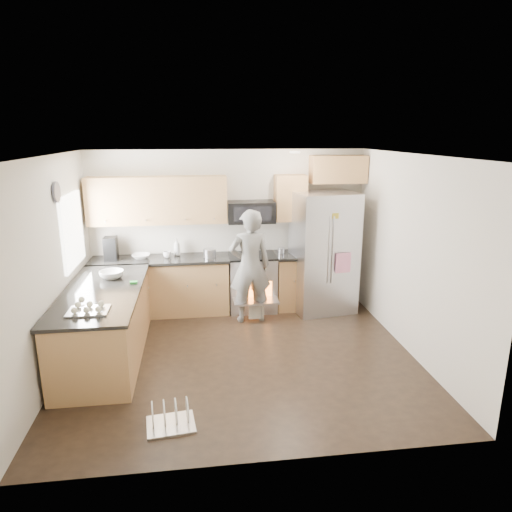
{
  "coord_description": "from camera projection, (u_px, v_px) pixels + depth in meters",
  "views": [
    {
      "loc": [
        -0.52,
        -5.43,
        2.86
      ],
      "look_at": [
        0.26,
        0.5,
        1.23
      ],
      "focal_mm": 32.0,
      "sensor_mm": 36.0,
      "label": 1
    }
  ],
  "objects": [
    {
      "name": "refrigerator",
      "position": [
        324.0,
        253.0,
        7.38
      ],
      "size": [
        1.05,
        0.88,
        1.95
      ],
      "rotation": [
        0.0,
        0.0,
        0.15
      ],
      "color": "#B7B7BC",
      "rests_on": "ground"
    },
    {
      "name": "room_shell",
      "position": [
        237.0,
        232.0,
        5.58
      ],
      "size": [
        4.54,
        4.04,
        2.62
      ],
      "color": "beige",
      "rests_on": "ground"
    },
    {
      "name": "dish_rack",
      "position": [
        171.0,
        419.0,
        4.57
      ],
      "size": [
        0.52,
        0.43,
        0.29
      ],
      "rotation": [
        0.0,
        0.0,
        0.12
      ],
      "color": "#B7B7BC",
      "rests_on": "ground"
    },
    {
      "name": "peninsula",
      "position": [
        105.0,
        324.0,
        5.9
      ],
      "size": [
        0.96,
        2.36,
        1.03
      ],
      "color": "#A67342",
      "rests_on": "ground"
    },
    {
      "name": "ground",
      "position": [
        241.0,
        357.0,
        6.01
      ],
      "size": [
        4.5,
        4.5,
        0.0
      ],
      "primitive_type": "plane",
      "color": "black",
      "rests_on": "ground"
    },
    {
      "name": "stove_range",
      "position": [
        252.0,
        270.0,
        7.49
      ],
      "size": [
        0.76,
        0.97,
        1.79
      ],
      "color": "#B7B7BC",
      "rests_on": "ground"
    },
    {
      "name": "person",
      "position": [
        250.0,
        266.0,
        6.96
      ],
      "size": [
        0.68,
        0.48,
        1.76
      ],
      "primitive_type": "imported",
      "rotation": [
        0.0,
        0.0,
        3.24
      ],
      "color": "slate",
      "rests_on": "ground"
    },
    {
      "name": "back_cabinet_run",
      "position": [
        194.0,
        254.0,
        7.35
      ],
      "size": [
        4.45,
        0.64,
        2.5
      ],
      "color": "#A67342",
      "rests_on": "ground"
    }
  ]
}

